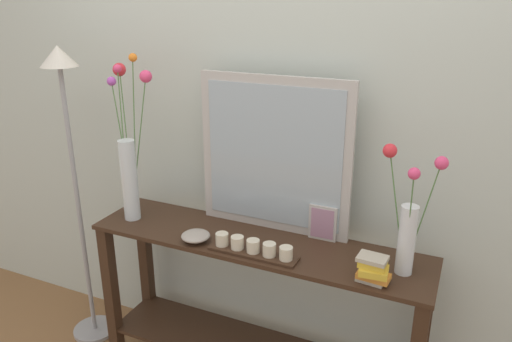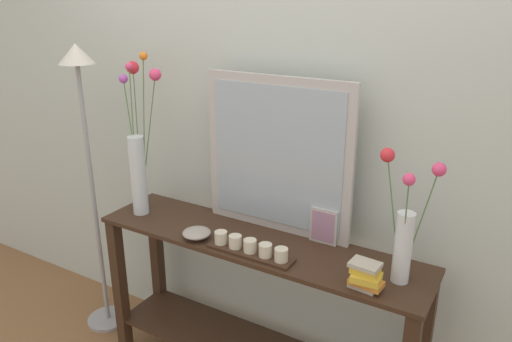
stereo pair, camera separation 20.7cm
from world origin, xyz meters
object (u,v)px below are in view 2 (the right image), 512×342
object	(u,v)px
book_stack	(365,276)
candle_tray	(250,248)
console_table	(256,301)
tall_vase_left	(138,154)
decorative_bowl	(197,233)
mirror_leaning	(277,156)
picture_frame_small	(323,226)
floor_lamp	(87,146)
vase_right	(404,230)

from	to	relation	value
book_stack	candle_tray	bearing A→B (deg)	179.79
console_table	candle_tray	xyz separation A→B (m)	(0.04, -0.12, 0.35)
console_table	tall_vase_left	xyz separation A→B (m)	(-0.66, -0.01, 0.62)
candle_tray	decorative_bowl	distance (m)	0.28
tall_vase_left	mirror_leaning	bearing A→B (deg)	13.91
picture_frame_small	floor_lamp	size ratio (longest dim) A/B	0.10
vase_right	decorative_bowl	xyz separation A→B (m)	(-0.88, -0.11, -0.19)
vase_right	book_stack	distance (m)	0.22
mirror_leaning	tall_vase_left	bearing A→B (deg)	-166.09
floor_lamp	decorative_bowl	bearing A→B (deg)	-8.22
candle_tray	picture_frame_small	size ratio (longest dim) A/B	2.41
candle_tray	console_table	bearing A→B (deg)	108.65
picture_frame_small	floor_lamp	bearing A→B (deg)	-174.20
decorative_bowl	floor_lamp	bearing A→B (deg)	171.78
console_table	candle_tray	bearing A→B (deg)	-71.35
floor_lamp	tall_vase_left	bearing A→B (deg)	-2.19
book_stack	floor_lamp	size ratio (longest dim) A/B	0.08
vase_right	picture_frame_small	world-z (taller)	vase_right
vase_right	mirror_leaning	bearing A→B (deg)	166.11
vase_right	floor_lamp	bearing A→B (deg)	-179.99
console_table	mirror_leaning	bearing A→B (deg)	82.74
tall_vase_left	picture_frame_small	size ratio (longest dim) A/B	4.84
decorative_bowl	floor_lamp	distance (m)	0.84
mirror_leaning	candle_tray	bearing A→B (deg)	-85.82
tall_vase_left	vase_right	size ratio (longest dim) A/B	1.55
vase_right	candle_tray	xyz separation A→B (m)	(-0.60, -0.12, -0.19)
console_table	tall_vase_left	size ratio (longest dim) A/B	1.98
picture_frame_small	book_stack	world-z (taller)	picture_frame_small
console_table	picture_frame_small	size ratio (longest dim) A/B	9.56
console_table	vase_right	world-z (taller)	vase_right
console_table	floor_lamp	xyz separation A→B (m)	(-1.03, 0.00, 0.60)
console_table	picture_frame_small	xyz separation A→B (m)	(0.26, 0.13, 0.40)
vase_right	console_table	bearing A→B (deg)	-179.97
floor_lamp	picture_frame_small	bearing A→B (deg)	5.80
mirror_leaning	book_stack	distance (m)	0.66
candle_tray	floor_lamp	xyz separation A→B (m)	(-1.07, 0.12, 0.25)
mirror_leaning	picture_frame_small	world-z (taller)	mirror_leaning
vase_right	candle_tray	distance (m)	0.64
mirror_leaning	picture_frame_small	bearing A→B (deg)	-4.92
mirror_leaning	candle_tray	world-z (taller)	mirror_leaning
tall_vase_left	picture_frame_small	bearing A→B (deg)	9.03
tall_vase_left	console_table	bearing A→B (deg)	1.26
vase_right	book_stack	size ratio (longest dim) A/B	3.83
tall_vase_left	candle_tray	world-z (taller)	tall_vase_left
mirror_leaning	book_stack	size ratio (longest dim) A/B	5.39
candle_tray	picture_frame_small	distance (m)	0.34
picture_frame_small	floor_lamp	xyz separation A→B (m)	(-1.30, -0.13, 0.20)
console_table	decorative_bowl	size ratio (longest dim) A/B	12.09
decorative_bowl	console_table	bearing A→B (deg)	25.27
candle_tray	decorative_bowl	size ratio (longest dim) A/B	3.05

